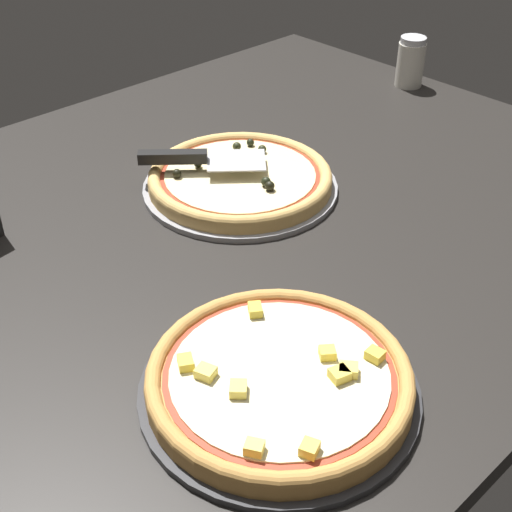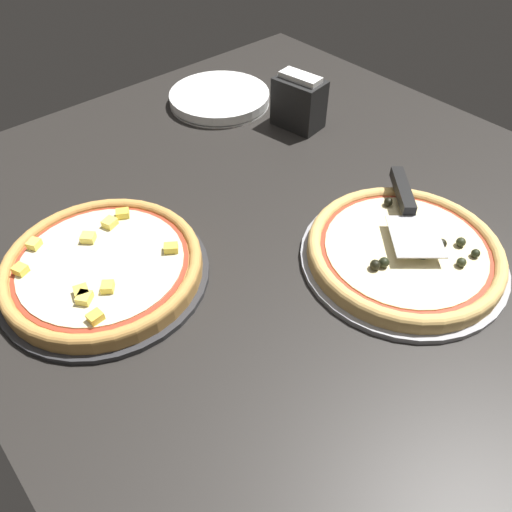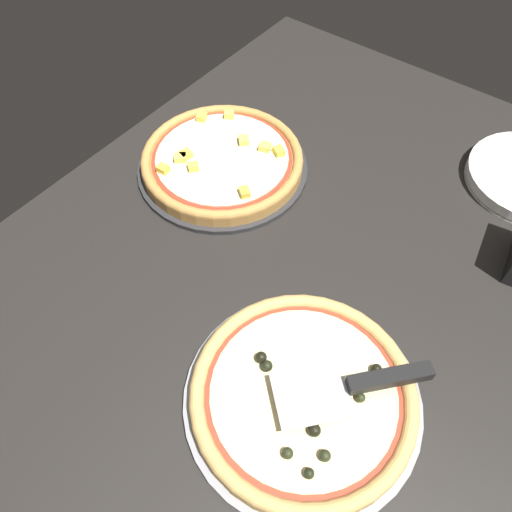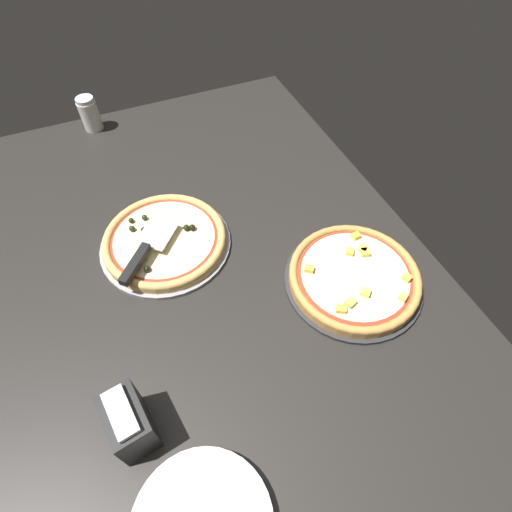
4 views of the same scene
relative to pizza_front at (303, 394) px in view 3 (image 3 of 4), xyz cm
name	(u,v)px [view 3 (image 3 of 4)]	position (x,y,z in cm)	size (l,w,h in cm)	color
ground_plane	(304,342)	(8.93, 5.42, -4.27)	(155.59, 117.34, 3.60)	black
pizza_pan_front	(302,399)	(0.02, 0.02, -1.97)	(34.71, 34.71, 1.00)	#939399
pizza_front	(303,394)	(0.00, 0.00, 0.00)	(32.63, 32.63, 4.04)	#DBAD60
pizza_pan_back	(223,168)	(30.11, 39.91, -1.97)	(34.34, 34.34, 1.00)	#2D2D30
pizza_back	(222,160)	(30.12, 39.92, 0.22)	(32.28, 32.28, 3.85)	#C68E47
serving_spatula	(369,382)	(5.68, -6.77, 3.33)	(20.12, 18.62, 2.00)	#B7B7BC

